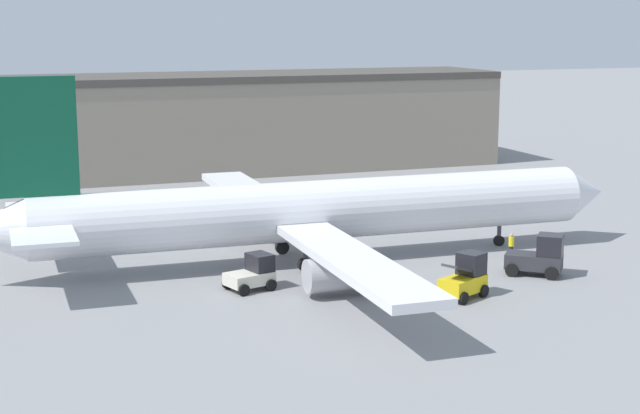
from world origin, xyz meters
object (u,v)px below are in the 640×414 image
baggage_tug (539,257)px  pushback_tug (253,274)px  belt_loader_truck (465,278)px  airplane (304,212)px  ground_crew_worker (511,245)px

baggage_tug → pushback_tug: baggage_tug is taller
pushback_tug → baggage_tug: bearing=-25.7°
baggage_tug → belt_loader_truck: (-6.50, -2.66, -0.04)m
airplane → belt_loader_truck: airplane is taller
pushback_tug → airplane: bearing=30.1°
airplane → belt_loader_truck: (5.68, -10.77, -2.15)m
baggage_tug → belt_loader_truck: 7.02m
baggage_tug → belt_loader_truck: size_ratio=1.15×
airplane → baggage_tug: airplane is taller
ground_crew_worker → pushback_tug: pushback_tug is taller
ground_crew_worker → belt_loader_truck: 10.12m
belt_loader_truck → pushback_tug: bearing=124.7°
airplane → belt_loader_truck: 12.37m
baggage_tug → belt_loader_truck: baggage_tug is taller
airplane → pushback_tug: 7.45m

